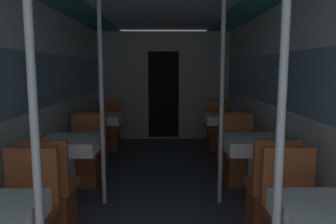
# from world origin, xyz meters

# --- Properties ---
(wall_left) EXTENTS (0.05, 8.45, 2.25)m
(wall_left) POSITION_xyz_m (-1.40, 2.82, 1.16)
(wall_left) COLOR silver
(wall_left) RESTS_ON ground_plane
(wall_right) EXTENTS (0.05, 8.45, 2.25)m
(wall_right) POSITION_xyz_m (1.40, 2.82, 1.16)
(wall_right) COLOR silver
(wall_right) RESTS_ON ground_plane
(bulkhead_far) EXTENTS (2.75, 0.09, 2.25)m
(bulkhead_far) POSITION_xyz_m (0.00, 6.00, 1.12)
(bulkhead_far) COLOR #A8A8A3
(bulkhead_far) RESTS_ON ground_plane
(support_pole_left_0) EXTENTS (0.05, 0.05, 2.25)m
(support_pole_left_0) POSITION_xyz_m (-0.65, 0.80, 1.12)
(support_pole_left_0) COLOR silver
(support_pole_left_0) RESTS_ON ground_plane
(dining_table_left_1) EXTENTS (0.63, 0.63, 0.75)m
(dining_table_left_1) POSITION_xyz_m (-1.01, 2.63, 0.64)
(dining_table_left_1) COLOR #4C4C51
(dining_table_left_1) RESTS_ON ground_plane
(chair_left_near_1) EXTENTS (0.41, 0.41, 0.90)m
(chair_left_near_1) POSITION_xyz_m (-1.01, 2.01, 0.28)
(chair_left_near_1) COLOR brown
(chair_left_near_1) RESTS_ON ground_plane
(chair_left_far_1) EXTENTS (0.41, 0.41, 0.90)m
(chair_left_far_1) POSITION_xyz_m (-1.01, 3.25, 0.28)
(chair_left_far_1) COLOR brown
(chair_left_far_1) RESTS_ON ground_plane
(support_pole_left_1) EXTENTS (0.05, 0.05, 2.25)m
(support_pole_left_1) POSITION_xyz_m (-0.65, 2.63, 1.12)
(support_pole_left_1) COLOR silver
(support_pole_left_1) RESTS_ON ground_plane
(dining_table_left_2) EXTENTS (0.63, 0.63, 0.75)m
(dining_table_left_2) POSITION_xyz_m (-1.01, 4.45, 0.64)
(dining_table_left_2) COLOR #4C4C51
(dining_table_left_2) RESTS_ON ground_plane
(chair_left_near_2) EXTENTS (0.41, 0.41, 0.90)m
(chair_left_near_2) POSITION_xyz_m (-1.01, 3.83, 0.28)
(chair_left_near_2) COLOR brown
(chair_left_near_2) RESTS_ON ground_plane
(chair_left_far_2) EXTENTS (0.41, 0.41, 0.90)m
(chair_left_far_2) POSITION_xyz_m (-1.01, 5.07, 0.28)
(chair_left_far_2) COLOR brown
(chair_left_far_2) RESTS_ON ground_plane
(support_pole_right_0) EXTENTS (0.05, 0.05, 2.25)m
(support_pole_right_0) POSITION_xyz_m (0.65, 0.80, 1.12)
(support_pole_right_0) COLOR silver
(support_pole_right_0) RESTS_ON ground_plane
(dining_table_right_1) EXTENTS (0.63, 0.63, 0.75)m
(dining_table_right_1) POSITION_xyz_m (1.01, 2.63, 0.64)
(dining_table_right_1) COLOR #4C4C51
(dining_table_right_1) RESTS_ON ground_plane
(chair_right_near_1) EXTENTS (0.41, 0.41, 0.90)m
(chair_right_near_1) POSITION_xyz_m (1.01, 2.01, 0.28)
(chair_right_near_1) COLOR brown
(chair_right_near_1) RESTS_ON ground_plane
(chair_right_far_1) EXTENTS (0.41, 0.41, 0.90)m
(chair_right_far_1) POSITION_xyz_m (1.01, 3.25, 0.28)
(chair_right_far_1) COLOR brown
(chair_right_far_1) RESTS_ON ground_plane
(support_pole_right_1) EXTENTS (0.05, 0.05, 2.25)m
(support_pole_right_1) POSITION_xyz_m (0.65, 2.63, 1.12)
(support_pole_right_1) COLOR silver
(support_pole_right_1) RESTS_ON ground_plane
(dining_table_right_2) EXTENTS (0.63, 0.63, 0.75)m
(dining_table_right_2) POSITION_xyz_m (1.01, 4.45, 0.64)
(dining_table_right_2) COLOR #4C4C51
(dining_table_right_2) RESTS_ON ground_plane
(chair_right_near_2) EXTENTS (0.41, 0.41, 0.90)m
(chair_right_near_2) POSITION_xyz_m (1.01, 3.83, 0.28)
(chair_right_near_2) COLOR brown
(chair_right_near_2) RESTS_ON ground_plane
(chair_right_far_2) EXTENTS (0.41, 0.41, 0.90)m
(chair_right_far_2) POSITION_xyz_m (1.01, 5.07, 0.28)
(chair_right_far_2) COLOR brown
(chair_right_far_2) RESTS_ON ground_plane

